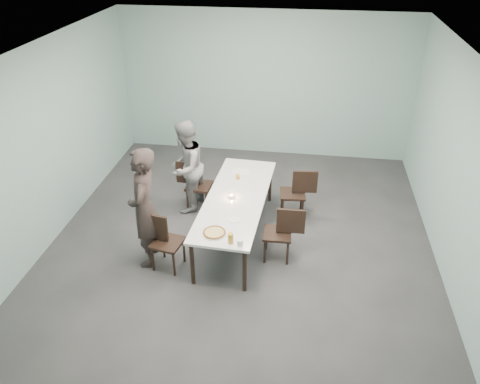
# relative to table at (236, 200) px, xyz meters

# --- Properties ---
(ground) EXTENTS (7.00, 7.00, 0.00)m
(ground) POSITION_rel_table_xyz_m (0.10, -0.24, -0.69)
(ground) COLOR #333335
(ground) RESTS_ON ground
(room_shell) EXTENTS (6.02, 7.02, 3.01)m
(room_shell) POSITION_rel_table_xyz_m (0.10, -0.24, 1.33)
(room_shell) COLOR #90B5B2
(room_shell) RESTS_ON ground
(table) EXTENTS (1.03, 2.64, 0.75)m
(table) POSITION_rel_table_xyz_m (0.00, 0.00, 0.00)
(table) COLOR white
(table) RESTS_ON ground
(chair_near_left) EXTENTS (0.64, 0.49, 0.87)m
(chair_near_left) POSITION_rel_table_xyz_m (-0.95, -0.87, -0.19)
(chair_near_left) COLOR black
(chair_near_left) RESTS_ON ground
(chair_far_left) EXTENTS (0.62, 0.44, 0.87)m
(chair_far_left) POSITION_rel_table_xyz_m (-0.87, 0.81, -0.19)
(chair_far_left) COLOR black
(chair_far_left) RESTS_ON ground
(chair_near_right) EXTENTS (0.62, 0.43, 0.87)m
(chair_near_right) POSITION_rel_table_xyz_m (0.77, -0.42, -0.19)
(chair_near_right) COLOR black
(chair_near_right) RESTS_ON ground
(chair_far_right) EXTENTS (0.63, 0.46, 0.87)m
(chair_far_right) POSITION_rel_table_xyz_m (0.94, 0.78, -0.19)
(chair_far_right) COLOR black
(chair_far_right) RESTS_ON ground
(diner_near) EXTENTS (0.55, 0.74, 1.85)m
(diner_near) POSITION_rel_table_xyz_m (-1.21, -0.77, 0.23)
(diner_near) COLOR black
(diner_near) RESTS_ON ground
(diner_far) EXTENTS (0.75, 0.89, 1.64)m
(diner_far) POSITION_rel_table_xyz_m (-0.99, 0.74, 0.13)
(diner_far) COLOR gray
(diner_far) RESTS_ON ground
(pizza) EXTENTS (0.34, 0.34, 0.04)m
(pizza) POSITION_rel_table_xyz_m (-0.15, -1.00, 0.08)
(pizza) COLOR white
(pizza) RESTS_ON table
(side_plate) EXTENTS (0.18, 0.18, 0.01)m
(side_plate) POSITION_rel_table_xyz_m (0.07, -0.62, 0.06)
(side_plate) COLOR white
(side_plate) RESTS_ON table
(beer_glass) EXTENTS (0.08, 0.08, 0.15)m
(beer_glass) POSITION_rel_table_xyz_m (0.11, -1.17, 0.13)
(beer_glass) COLOR gold
(beer_glass) RESTS_ON table
(water_tumbler) EXTENTS (0.08, 0.08, 0.09)m
(water_tumbler) POSITION_rel_table_xyz_m (0.24, -1.21, 0.10)
(water_tumbler) COLOR silver
(water_tumbler) RESTS_ON table
(tealight) EXTENTS (0.06, 0.06, 0.05)m
(tealight) POSITION_rel_table_xyz_m (-0.07, -0.03, 0.08)
(tealight) COLOR silver
(tealight) RESTS_ON table
(amber_tumbler) EXTENTS (0.07, 0.07, 0.08)m
(amber_tumbler) POSITION_rel_table_xyz_m (-0.06, 0.59, 0.10)
(amber_tumbler) COLOR gold
(amber_tumbler) RESTS_ON table
(menu) EXTENTS (0.31, 0.23, 0.01)m
(menu) POSITION_rel_table_xyz_m (-0.04, 0.85, 0.06)
(menu) COLOR silver
(menu) RESTS_ON table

